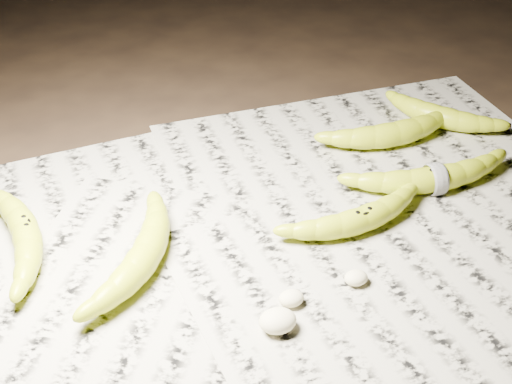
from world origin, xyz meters
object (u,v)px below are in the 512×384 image
object	(u,v)px
banana_center	(362,217)
banana_upper_b	(439,114)
banana_left_a	(25,229)
banana_upper_a	(395,132)
banana_left_b	(145,252)
banana_taped	(435,177)

from	to	relation	value
banana_center	banana_upper_b	world-z (taller)	same
banana_left_a	banana_upper_a	bearing A→B (deg)	-89.62
banana_center	banana_left_b	bearing A→B (deg)	167.22
banana_left_a	banana_center	world-z (taller)	banana_left_a
banana_left_a	banana_left_b	xyz separation A→B (m)	(0.13, -0.09, 0.00)
banana_left_a	banana_center	distance (m)	0.41
banana_center	banana_upper_a	distance (m)	0.22
banana_left_a	banana_upper_b	world-z (taller)	same
banana_left_a	banana_upper_a	xyz separation A→B (m)	(0.53, 0.09, 0.00)
banana_left_b	banana_left_a	bearing A→B (deg)	87.60
banana_center	banana_upper_a	size ratio (longest dim) A/B	0.95
banana_left_b	banana_upper_a	world-z (taller)	same
banana_left_b	banana_taped	xyz separation A→B (m)	(0.40, 0.05, -0.00)
banana_left_a	banana_upper_b	bearing A→B (deg)	-88.00
banana_upper_a	banana_upper_b	distance (m)	0.10
banana_taped	banana_upper_b	bearing A→B (deg)	61.53
banana_left_b	banana_center	size ratio (longest dim) A/B	1.07
banana_upper_b	banana_left_a	bearing A→B (deg)	-120.40
banana_left_a	banana_center	xyz separation A→B (m)	(0.40, -0.09, -0.00)
banana_upper_a	banana_upper_b	world-z (taller)	banana_upper_a
banana_left_b	banana_center	xyz separation A→B (m)	(0.27, -0.01, -0.00)
banana_upper_a	banana_left_a	bearing A→B (deg)	-175.08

